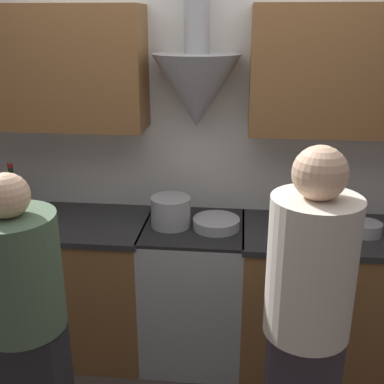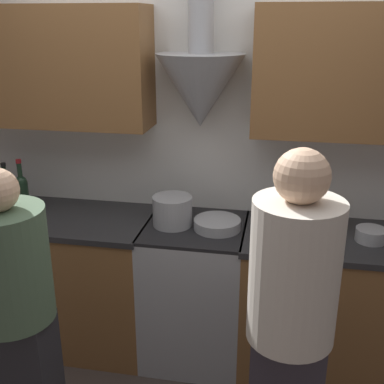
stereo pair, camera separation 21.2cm
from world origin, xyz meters
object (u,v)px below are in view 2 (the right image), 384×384
at_px(orange_fruit, 339,220).
at_px(saucepan, 371,235).
at_px(person_foreground_right, 290,326).
at_px(wine_bottle_4, 22,193).
at_px(mixing_bowl, 217,224).
at_px(stove_range, 195,291).
at_px(person_foreground_left, 15,318).
at_px(stock_pot, 172,211).
at_px(wine_bottle_3, 7,194).

xyz_separation_m(orange_fruit, saucepan, (0.16, -0.17, -0.00)).
bearing_deg(person_foreground_right, wine_bottle_4, 151.60).
distance_m(wine_bottle_4, mixing_bowl, 1.23).
bearing_deg(stove_range, person_foreground_left, -122.93).
bearing_deg(stock_pot, person_foreground_right, -52.58).
xyz_separation_m(stove_range, saucepan, (1.00, -0.03, 0.49)).
relative_size(wine_bottle_4, orange_fruit, 4.35).
xyz_separation_m(wine_bottle_3, person_foreground_right, (1.75, -0.89, -0.13)).
relative_size(mixing_bowl, person_foreground_right, 0.17).
distance_m(stove_range, wine_bottle_4, 1.24).
distance_m(stove_range, wine_bottle_3, 1.33).
relative_size(wine_bottle_4, person_foreground_left, 0.24).
bearing_deg(orange_fruit, stove_range, -170.53).
relative_size(wine_bottle_3, wine_bottle_4, 0.93).
height_order(mixing_bowl, person_foreground_right, person_foreground_right).
relative_size(stove_range, orange_fruit, 10.95).
relative_size(mixing_bowl, orange_fruit, 3.33).
xyz_separation_m(mixing_bowl, person_foreground_right, (0.42, -0.89, -0.03)).
height_order(mixing_bowl, person_foreground_left, person_foreground_left).
relative_size(orange_fruit, person_foreground_right, 0.05).
bearing_deg(person_foreground_left, orange_fruit, 37.09).
height_order(wine_bottle_4, person_foreground_right, person_foreground_right).
relative_size(stove_range, stock_pot, 3.84).
distance_m(wine_bottle_3, orange_fruit, 2.05).
bearing_deg(mixing_bowl, wine_bottle_4, -179.96).
distance_m(saucepan, person_foreground_right, 0.99).
height_order(orange_fruit, person_foreground_right, person_foreground_right).
distance_m(wine_bottle_3, person_foreground_right, 1.97).
distance_m(stove_range, mixing_bowl, 0.50).
bearing_deg(person_foreground_left, wine_bottle_4, 116.05).
height_order(orange_fruit, saucepan, orange_fruit).
height_order(stock_pot, person_foreground_left, person_foreground_left).
xyz_separation_m(mixing_bowl, orange_fruit, (0.71, 0.16, 0.01)).
bearing_deg(person_foreground_left, mixing_bowl, 51.13).
bearing_deg(stock_pot, wine_bottle_4, -179.29).
relative_size(mixing_bowl, person_foreground_left, 0.18).
distance_m(stove_range, stock_pot, 0.55).
xyz_separation_m(stock_pot, mixing_bowl, (0.27, -0.01, -0.06)).
relative_size(saucepan, person_foreground_right, 0.10).
height_order(saucepan, person_foreground_right, person_foreground_right).
distance_m(mixing_bowl, person_foreground_right, 0.99).
bearing_deg(wine_bottle_4, wine_bottle_3, -177.82).
bearing_deg(stock_pot, stove_range, 4.72).
distance_m(mixing_bowl, saucepan, 0.86).
height_order(stove_range, person_foreground_right, person_foreground_right).
bearing_deg(orange_fruit, person_foreground_right, -105.22).
bearing_deg(wine_bottle_3, stove_range, 1.29).
xyz_separation_m(stove_range, wine_bottle_4, (-1.09, -0.02, 0.59)).
xyz_separation_m(mixing_bowl, saucepan, (0.86, -0.00, 0.01)).
bearing_deg(saucepan, stock_pot, 179.29).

